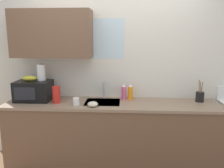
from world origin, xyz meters
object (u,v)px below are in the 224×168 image
Objects in this scene: paper_towel_roll at (41,72)px; dish_soap_bottle_orange at (130,92)px; dish_soap_bottle_pink at (124,92)px; small_bowl at (93,104)px; banana_bunch at (29,78)px; mug_white at (76,101)px; cereal_canister at (56,95)px; microwave at (34,91)px; utensil_crock at (200,96)px.

paper_towel_roll reaches higher than dish_soap_bottle_orange.
small_bowl is (-0.38, -0.38, -0.07)m from dish_soap_bottle_pink.
banana_bunch is at bearing -174.12° from dish_soap_bottle_pink.
dish_soap_bottle_pink is at bearing 28.13° from mug_white.
dish_soap_bottle_orange is 1.66× the size of small_bowl.
dish_soap_bottle_pink reaches higher than mug_white.
banana_bunch is at bearing 164.30° from small_bowl.
banana_bunch is 1.38m from dish_soap_bottle_orange.
cereal_canister is at bearing 163.28° from small_bowl.
banana_bunch reaches higher than mug_white.
microwave reaches higher than cereal_canister.
microwave is 0.65m from mug_white.
microwave is 0.18m from banana_bunch.
paper_towel_roll is 2.16m from utensil_crock.
small_bowl is at bearing -15.26° from mug_white.
small_bowl is at bearing -16.72° from cereal_canister.
utensil_crock is at bearing 12.92° from small_bowl.
dish_soap_bottle_orange is at bearing -3.59° from dish_soap_bottle_pink.
mug_white is at bearing -16.91° from microwave.
microwave is at bearing -1.80° from banana_bunch.
dish_soap_bottle_orange is 2.28× the size of mug_white.
dish_soap_bottle_pink is 1.00× the size of dish_soap_bottle_orange.
mug_white is at bearing -155.46° from dish_soap_bottle_orange.
microwave reaches higher than dish_soap_bottle_pink.
small_bowl is at bearing -16.48° from microwave.
small_bowl is (-0.47, -0.38, -0.07)m from dish_soap_bottle_orange.
paper_towel_roll is 1.24m from dish_soap_bottle_orange.
banana_bunch is 0.93× the size of dish_soap_bottle_pink.
small_bowl is (0.22, -0.06, -0.02)m from mug_white.
cereal_canister is at bearing -16.13° from microwave.
microwave is 2.14× the size of dish_soap_bottle_pink.
dish_soap_bottle_pink and dish_soap_bottle_orange have the same top height.
dish_soap_bottle_pink is at bearing 6.19° from microwave.
dish_soap_bottle_pink is 0.54m from small_bowl.
dish_soap_bottle_orange is 1.00m from cereal_canister.
utensil_crock is at bearing 9.14° from mug_white.
dish_soap_bottle_orange reaches higher than small_bowl.
microwave is 1.23m from dish_soap_bottle_pink.
mug_white reaches higher than small_bowl.
paper_towel_roll is 1.00× the size of cereal_canister.
dish_soap_bottle_orange is at bearing 5.26° from banana_bunch.
dish_soap_bottle_orange is at bearing 3.55° from paper_towel_roll.
utensil_crock is (2.28, 0.07, -0.23)m from banana_bunch.
paper_towel_roll is at bearing -179.47° from utensil_crock.
paper_towel_roll is 0.39m from cereal_canister.
banana_bunch is 0.67× the size of utensil_crock.
microwave is 4.84× the size of mug_white.
utensil_crock is at bearing -3.44° from dish_soap_bottle_pink.
microwave is 0.88m from small_bowl.
banana_bunch is at bearing -178.25° from utensil_crock.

